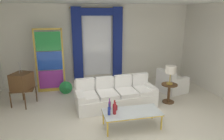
{
  "coord_description": "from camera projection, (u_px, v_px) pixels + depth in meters",
  "views": [
    {
      "loc": [
        -1.23,
        -4.77,
        2.7
      ],
      "look_at": [
        0.03,
        0.9,
        1.05
      ],
      "focal_mm": 32.66,
      "sensor_mm": 36.0,
      "label": 1
    }
  ],
  "objects": [
    {
      "name": "wall_rear",
      "position": [
        99.0,
        44.0,
        7.93
      ],
      "size": [
        8.0,
        0.12,
        3.0
      ],
      "primitive_type": "cube",
      "color": "white",
      "rests_on": "ground"
    },
    {
      "name": "peacock_figurine",
      "position": [
        66.0,
        88.0,
        6.88
      ],
      "size": [
        0.44,
        0.6,
        0.5
      ],
      "color": "beige",
      "rests_on": "ground"
    },
    {
      "name": "bottle_ruby_flask",
      "position": [
        110.0,
        105.0,
        4.94
      ],
      "size": [
        0.06,
        0.06,
        0.29
      ],
      "color": "#753384",
      "rests_on": "coffee_table"
    },
    {
      "name": "bottle_blue_decanter",
      "position": [
        115.0,
        108.0,
        4.72
      ],
      "size": [
        0.08,
        0.08,
        0.35
      ],
      "color": "maroon",
      "rests_on": "coffee_table"
    },
    {
      "name": "table_lamp_brass",
      "position": [
        171.0,
        70.0,
        6.07
      ],
      "size": [
        0.32,
        0.32,
        0.57
      ],
      "color": "#B29338",
      "rests_on": "round_side_table"
    },
    {
      "name": "bottle_crystal_tall",
      "position": [
        109.0,
        110.0,
        4.69
      ],
      "size": [
        0.06,
        0.06,
        0.28
      ],
      "color": "navy",
      "rests_on": "coffee_table"
    },
    {
      "name": "bottle_amber_squat",
      "position": [
        115.0,
        107.0,
        4.94
      ],
      "size": [
        0.12,
        0.12,
        0.21
      ],
      "color": "maroon",
      "rests_on": "coffee_table"
    },
    {
      "name": "ground_plane",
      "position": [
        118.0,
        117.0,
        5.47
      ],
      "size": [
        16.0,
        16.0,
        0.0
      ],
      "primitive_type": "plane",
      "color": "silver"
    },
    {
      "name": "vintage_tv",
      "position": [
        22.0,
        82.0,
        5.98
      ],
      "size": [
        0.71,
        0.75,
        1.35
      ],
      "color": "brown",
      "rests_on": "ground"
    },
    {
      "name": "round_side_table",
      "position": [
        169.0,
        91.0,
        6.25
      ],
      "size": [
        0.48,
        0.48,
        0.59
      ],
      "color": "brown",
      "rests_on": "ground"
    },
    {
      "name": "armchair_white",
      "position": [
        171.0,
        84.0,
        7.12
      ],
      "size": [
        0.99,
        0.98,
        0.8
      ],
      "color": "white",
      "rests_on": "ground"
    },
    {
      "name": "stained_glass_divider",
      "position": [
        50.0,
        62.0,
        6.97
      ],
      "size": [
        0.95,
        0.05,
        2.2
      ],
      "color": "gold",
      "rests_on": "ground"
    },
    {
      "name": "coffee_table",
      "position": [
        132.0,
        113.0,
        4.88
      ],
      "size": [
        1.38,
        0.63,
        0.41
      ],
      "color": "silver",
      "rests_on": "ground"
    },
    {
      "name": "curtained_window",
      "position": [
        98.0,
        39.0,
        7.69
      ],
      "size": [
        2.0,
        0.17,
        2.7
      ],
      "color": "white",
      "rests_on": "ground"
    },
    {
      "name": "couch_white_long",
      "position": [
        115.0,
        95.0,
        6.09
      ],
      "size": [
        2.4,
        1.1,
        0.86
      ],
      "color": "white",
      "rests_on": "ground"
    },
    {
      "name": "ceiling_slab",
      "position": [
        112.0,
        0.0,
        5.4
      ],
      "size": [
        8.0,
        7.6,
        0.04
      ],
      "primitive_type": "cube",
      "color": "white"
    }
  ]
}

